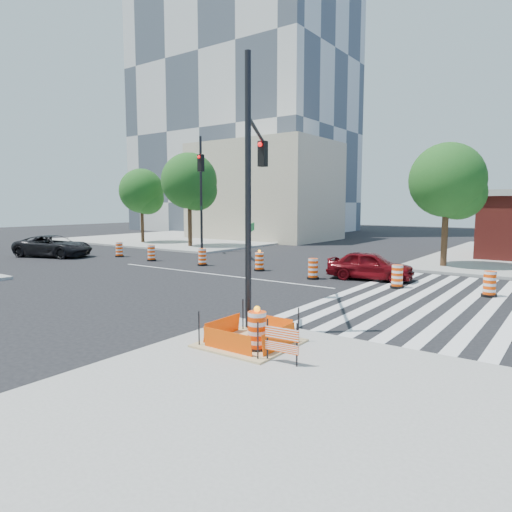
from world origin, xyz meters
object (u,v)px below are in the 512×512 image
(red_coupe, at_px, (370,265))
(signal_pole_se, at_px, (254,172))
(signal_pole_nw, at_px, (201,182))
(dark_suv, at_px, (54,246))

(red_coupe, height_order, signal_pole_se, signal_pole_se)
(signal_pole_nw, bearing_deg, dark_suv, -88.24)
(signal_pole_se, bearing_deg, dark_suv, 44.38)
(red_coupe, xyz_separation_m, dark_suv, (-21.85, -3.61, 0.06))
(red_coupe, relative_size, signal_pole_se, 0.54)
(red_coupe, height_order, signal_pole_nw, signal_pole_nw)
(dark_suv, bearing_deg, signal_pole_nw, -64.39)
(red_coupe, relative_size, signal_pole_nw, 0.48)
(dark_suv, distance_m, signal_pole_nw, 11.32)
(signal_pole_nw, bearing_deg, signal_pole_se, 4.66)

